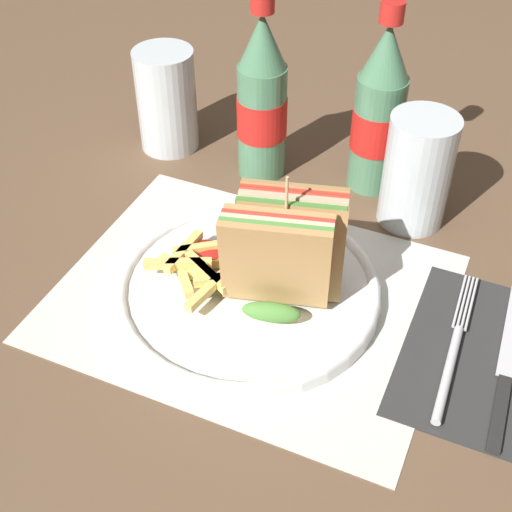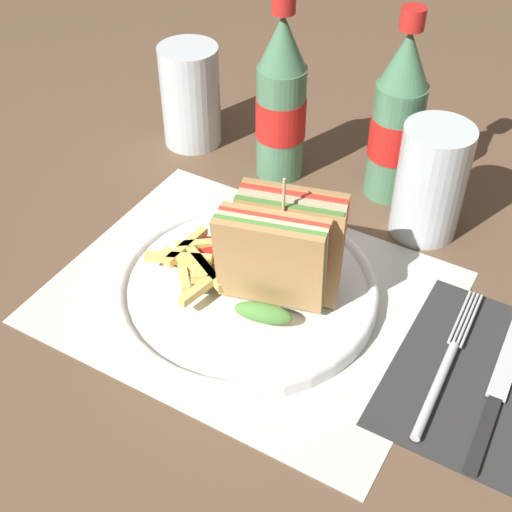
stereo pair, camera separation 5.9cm
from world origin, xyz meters
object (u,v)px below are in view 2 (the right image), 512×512
object	(u,v)px
coke_bottle_far	(397,120)
glass_near	(429,189)
plate_main	(246,288)
knife	(500,384)
club_sandwich	(280,254)
fork	(442,373)
glass_far	(191,96)
coke_bottle_near	(281,102)

from	to	relation	value
coke_bottle_far	glass_near	distance (m)	0.09
plate_main	knife	world-z (taller)	plate_main
club_sandwich	knife	world-z (taller)	club_sandwich
fork	glass_near	bearing A→B (deg)	112.68
club_sandwich	coke_bottle_far	xyz separation A→B (m)	(0.02, 0.24, 0.03)
glass_near	coke_bottle_far	bearing A→B (deg)	141.76
knife	coke_bottle_far	xyz separation A→B (m)	(-0.21, 0.23, 0.09)
fork	coke_bottle_far	xyz separation A→B (m)	(-0.16, 0.25, 0.09)
club_sandwich	coke_bottle_far	size ratio (longest dim) A/B	0.60
club_sandwich	glass_near	world-z (taller)	club_sandwich
plate_main	glass_far	distance (m)	0.31
fork	knife	xyz separation A→B (m)	(0.05, 0.02, -0.00)
fork	knife	size ratio (longest dim) A/B	0.93
club_sandwich	coke_bottle_near	world-z (taller)	coke_bottle_near
knife	glass_near	distance (m)	0.24
coke_bottle_near	glass_near	distance (m)	0.20
plate_main	glass_near	distance (m)	0.24
fork	glass_near	xyz separation A→B (m)	(-0.09, 0.20, 0.05)
plate_main	knife	bearing A→B (deg)	2.63
fork	coke_bottle_far	bearing A→B (deg)	119.78
glass_far	plate_main	bearing A→B (deg)	-45.96
knife	fork	bearing A→B (deg)	-163.72
fork	coke_bottle_far	distance (m)	0.31
club_sandwich	coke_bottle_far	distance (m)	0.24
plate_main	coke_bottle_far	distance (m)	0.27
plate_main	knife	size ratio (longest dim) A/B	1.28
coke_bottle_far	glass_near	xyz separation A→B (m)	(0.06, -0.05, -0.04)
glass_near	coke_bottle_near	bearing A→B (deg)	174.39
fork	glass_near	distance (m)	0.23
knife	coke_bottle_near	size ratio (longest dim) A/B	0.92
fork	glass_far	distance (m)	0.49
knife	coke_bottle_near	xyz separation A→B (m)	(-0.34, 0.20, 0.09)
coke_bottle_near	glass_near	bearing A→B (deg)	-5.61
knife	club_sandwich	bearing A→B (deg)	179.74
plate_main	glass_near	bearing A→B (deg)	58.49
glass_near	knife	bearing A→B (deg)	-52.31
coke_bottle_near	glass_far	bearing A→B (deg)	177.34
knife	coke_bottle_near	world-z (taller)	coke_bottle_near
club_sandwich	coke_bottle_near	bearing A→B (deg)	118.42
coke_bottle_near	coke_bottle_far	xyz separation A→B (m)	(0.14, 0.03, 0.00)
coke_bottle_far	glass_far	xyz separation A→B (m)	(-0.27, -0.02, -0.03)
fork	glass_near	world-z (taller)	glass_near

